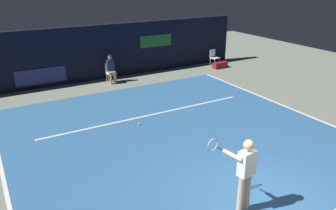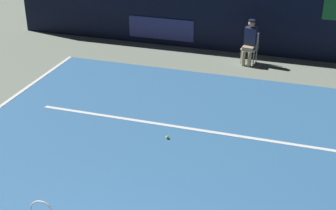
{
  "view_description": "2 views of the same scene",
  "coord_description": "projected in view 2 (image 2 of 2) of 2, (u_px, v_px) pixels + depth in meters",
  "views": [
    {
      "loc": [
        -5.03,
        -4.33,
        4.84
      ],
      "look_at": [
        0.23,
        4.81,
        0.72
      ],
      "focal_mm": 36.09,
      "sensor_mm": 36.0,
      "label": 1
    },
    {
      "loc": [
        2.12,
        -3.36,
        5.28
      ],
      "look_at": [
        -0.69,
        5.46,
        0.72
      ],
      "focal_mm": 51.83,
      "sensor_mm": 36.0,
      "label": 2
    }
  ],
  "objects": [
    {
      "name": "line_judge_on_chair",
      "position": [
        250.0,
        41.0,
        14.19
      ],
      "size": [
        0.48,
        0.56,
        1.32
      ],
      "color": "white",
      "rests_on": "ground"
    },
    {
      "name": "line_service",
      "position": [
        203.0,
        131.0,
        10.76
      ],
      "size": [
        7.9,
        0.1,
        0.01
      ],
      "primitive_type": "cube",
      "color": "white",
      "rests_on": "court_surface"
    },
    {
      "name": "back_wall",
      "position": [
        247.0,
        12.0,
        14.82
      ],
      "size": [
        15.54,
        0.33,
        2.6
      ],
      "color": "black",
      "rests_on": "ground"
    },
    {
      "name": "tennis_ball",
      "position": [
        167.0,
        137.0,
        10.43
      ],
      "size": [
        0.07,
        0.07,
        0.07
      ],
      "primitive_type": "sphere",
      "color": "#CCE033",
      "rests_on": "court_surface"
    },
    {
      "name": "ground_plane",
      "position": [
        180.0,
        174.0,
        9.25
      ],
      "size": [
        30.81,
        30.81,
        0.0
      ],
      "primitive_type": "plane",
      "color": "gray"
    },
    {
      "name": "court_surface",
      "position": [
        180.0,
        174.0,
        9.25
      ],
      "size": [
        10.13,
        10.12,
        0.01
      ],
      "primitive_type": "cube",
      "color": "#336699",
      "rests_on": "ground"
    }
  ]
}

